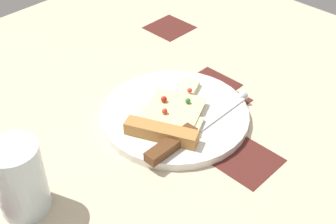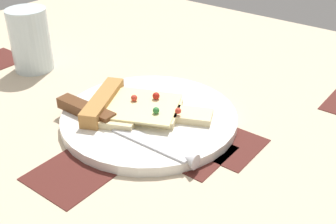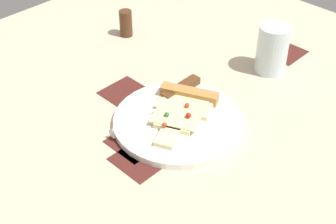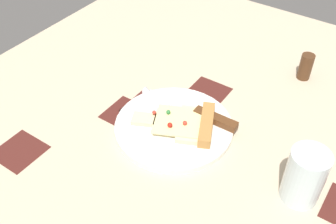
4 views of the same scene
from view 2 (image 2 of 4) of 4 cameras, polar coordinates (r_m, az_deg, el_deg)
ground_plane at (r=63.55cm, az=-8.70°, el=-2.74°), size 120.07×120.07×3.00cm
plate at (r=62.14cm, az=-2.51°, el=-0.80°), size 25.55×25.55×1.44cm
pizza_slice at (r=62.04cm, az=-4.87°, el=0.67°), size 14.79×19.07×2.37cm
knife at (r=59.28cm, az=-7.88°, el=-1.27°), size 2.30×24.02×2.45cm
drinking_glass at (r=80.66cm, az=-17.93°, el=9.15°), size 7.00×7.00×11.18cm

